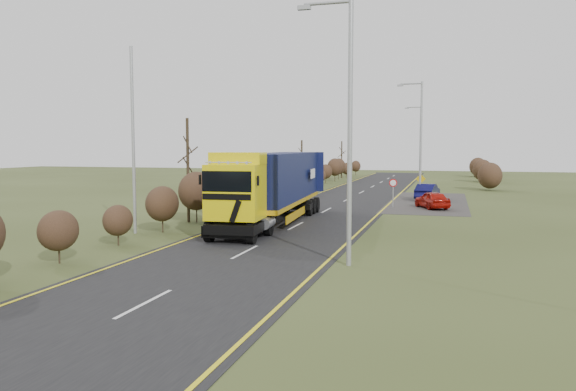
# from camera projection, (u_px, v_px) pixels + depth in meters

# --- Properties ---
(ground) EXTENTS (160.00, 160.00, 0.00)m
(ground) POSITION_uv_depth(u_px,v_px,m) (274.00, 238.00, 27.19)
(ground) COLOR #363F1B
(ground) RESTS_ON ground
(road) EXTENTS (8.00, 120.00, 0.02)m
(road) POSITION_uv_depth(u_px,v_px,m) (320.00, 214.00, 36.76)
(road) COLOR black
(road) RESTS_ON ground
(layby) EXTENTS (6.00, 18.00, 0.02)m
(layby) POSITION_uv_depth(u_px,v_px,m) (428.00, 202.00, 44.53)
(layby) COLOR #302D2B
(layby) RESTS_ON ground
(lane_markings) EXTENTS (7.52, 116.00, 0.01)m
(lane_markings) POSITION_uv_depth(u_px,v_px,m) (319.00, 214.00, 36.46)
(lane_markings) COLOR yellow
(lane_markings) RESTS_ON road
(hedgerow) EXTENTS (2.24, 102.04, 6.05)m
(hedgerow) POSITION_uv_depth(u_px,v_px,m) (222.00, 190.00, 36.26)
(hedgerow) COLOR #322016
(hedgerow) RESTS_ON ground
(lorry) EXTENTS (3.36, 15.00, 4.14)m
(lorry) POSITION_uv_depth(u_px,v_px,m) (275.00, 183.00, 31.87)
(lorry) COLOR black
(lorry) RESTS_ON ground
(car_red_hatchback) EXTENTS (2.85, 3.91, 1.24)m
(car_red_hatchback) POSITION_uv_depth(u_px,v_px,m) (432.00, 200.00, 39.90)
(car_red_hatchback) COLOR #A41008
(car_red_hatchback) RESTS_ON ground
(car_blue_sedan) EXTENTS (1.99, 4.24, 1.34)m
(car_blue_sedan) POSITION_uv_depth(u_px,v_px,m) (428.00, 192.00, 46.24)
(car_blue_sedan) COLOR #0A0A3A
(car_blue_sedan) RESTS_ON ground
(streetlight_near) EXTENTS (2.06, 0.19, 9.73)m
(streetlight_near) POSITION_uv_depth(u_px,v_px,m) (346.00, 120.00, 20.39)
(streetlight_near) COLOR #9DA0A3
(streetlight_near) RESTS_ON ground
(streetlight_mid) EXTENTS (2.05, 0.19, 9.64)m
(streetlight_mid) POSITION_uv_depth(u_px,v_px,m) (419.00, 135.00, 45.56)
(streetlight_mid) COLOR #9DA0A3
(streetlight_mid) RESTS_ON ground
(streetlight_far) EXTENTS (1.97, 0.19, 9.28)m
(streetlight_far) POSITION_uv_depth(u_px,v_px,m) (419.00, 141.00, 67.55)
(streetlight_far) COLOR #9DA0A3
(streetlight_far) RESTS_ON ground
(left_pole) EXTENTS (0.16, 0.16, 9.37)m
(left_pole) POSITION_uv_depth(u_px,v_px,m) (133.00, 141.00, 28.15)
(left_pole) COLOR #9DA0A3
(left_pole) RESTS_ON ground
(speed_sign) EXTENTS (0.57, 0.10, 2.07)m
(speed_sign) POSITION_uv_depth(u_px,v_px,m) (393.00, 188.00, 40.60)
(speed_sign) COLOR #9DA0A3
(speed_sign) RESTS_ON ground
(warning_board) EXTENTS (0.81, 0.11, 2.12)m
(warning_board) POSITION_uv_depth(u_px,v_px,m) (421.00, 184.00, 46.87)
(warning_board) COLOR #9DA0A3
(warning_board) RESTS_ON ground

